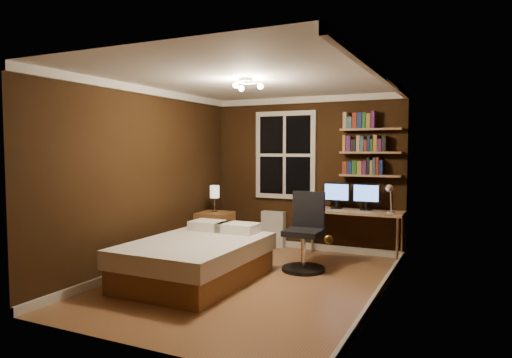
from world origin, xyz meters
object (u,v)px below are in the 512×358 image
at_px(bedside_lamp, 215,199).
at_px(desk, 352,214).
at_px(desk_lamp, 390,198).
at_px(radiator, 273,229).
at_px(nightstand, 215,232).
at_px(monitor_right, 366,197).
at_px(bed, 197,259).
at_px(monitor_left, 337,196).
at_px(office_chair, 305,240).

bearing_deg(bedside_lamp, desk, 13.47).
relative_size(bedside_lamp, desk, 0.28).
bearing_deg(desk_lamp, radiator, 170.92).
distance_m(radiator, desk, 1.44).
relative_size(desk, desk_lamp, 3.48).
distance_m(nightstand, monitor_right, 2.46).
height_order(bed, monitor_left, monitor_left).
relative_size(bed, bedside_lamp, 4.39).
height_order(nightstand, radiator, nightstand).
bearing_deg(bed, radiator, 88.47).
xyz_separation_m(nightstand, monitor_right, (2.30, 0.58, 0.61)).
height_order(bed, desk, desk).
relative_size(monitor_left, office_chair, 0.39).
bearing_deg(radiator, nightstand, -136.16).
bearing_deg(bedside_lamp, monitor_left, 17.47).
xyz_separation_m(nightstand, desk, (2.11, 0.51, 0.35)).
xyz_separation_m(monitor_left, desk_lamp, (0.84, -0.19, 0.02)).
height_order(bed, bedside_lamp, bedside_lamp).
xyz_separation_m(radiator, monitor_left, (1.12, -0.12, 0.63)).
xyz_separation_m(radiator, desk, (1.38, -0.20, 0.37)).
bearing_deg(desk, monitor_left, 163.61).
bearing_deg(bedside_lamp, desk_lamp, 8.27).
relative_size(bedside_lamp, monitor_left, 1.05).
bearing_deg(nightstand, radiator, 40.86).
distance_m(nightstand, monitor_left, 2.03).
xyz_separation_m(radiator, office_chair, (0.97, -1.18, 0.11)).
distance_m(bed, desk, 2.55).
relative_size(nightstand, monitor_left, 1.52).
height_order(bedside_lamp, desk, bedside_lamp).
xyz_separation_m(nightstand, desk_lamp, (2.69, 0.39, 0.63)).
height_order(radiator, desk_lamp, desk_lamp).
relative_size(nightstand, desk, 0.41).
distance_m(desk, monitor_right, 0.34).
xyz_separation_m(nightstand, office_chair, (1.70, -0.47, 0.10)).
xyz_separation_m(monitor_left, monitor_right, (0.46, 0.00, 0.00)).
relative_size(desk, monitor_left, 3.69).
distance_m(monitor_left, monitor_right, 0.46).
relative_size(bed, monitor_right, 4.60).
bearing_deg(office_chair, nightstand, 164.04).
bearing_deg(bed, desk, 55.18).
height_order(bedside_lamp, desk_lamp, desk_lamp).
relative_size(bed, office_chair, 1.79).
bearing_deg(nightstand, monitor_left, 14.48).
relative_size(bedside_lamp, desk_lamp, 0.99).
height_order(bed, desk_lamp, desk_lamp).
bearing_deg(bed, monitor_left, 61.21).
height_order(monitor_left, office_chair, monitor_left).
relative_size(monitor_left, monitor_right, 1.00).
bearing_deg(bed, office_chair, 46.31).
relative_size(nightstand, monitor_right, 1.52).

